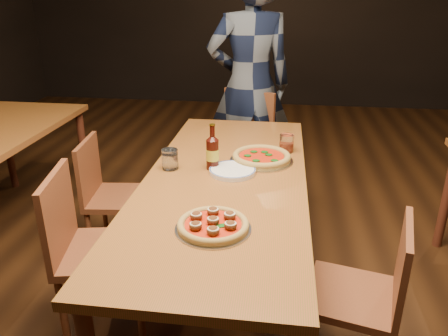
# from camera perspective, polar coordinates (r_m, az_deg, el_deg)

# --- Properties ---
(ground) EXTENTS (9.00, 9.00, 0.00)m
(ground) POSITION_cam_1_polar(r_m,az_deg,el_deg) (2.58, 0.16, -16.61)
(ground) COLOR black
(table_main) EXTENTS (0.80, 2.00, 0.75)m
(table_main) POSITION_cam_1_polar(r_m,az_deg,el_deg) (2.22, 0.17, -2.89)
(table_main) COLOR brown
(table_main) RESTS_ON ground
(chair_main_nw) EXTENTS (0.49, 0.49, 0.89)m
(chair_main_nw) POSITION_cam_1_polar(r_m,az_deg,el_deg) (2.23, -15.34, -10.38)
(chair_main_nw) COLOR brown
(chair_main_nw) RESTS_ON ground
(chair_main_sw) EXTENTS (0.42, 0.42, 0.82)m
(chair_main_sw) POSITION_cam_1_polar(r_m,az_deg,el_deg) (2.83, -13.46, -3.66)
(chair_main_sw) COLOR brown
(chair_main_sw) RESTS_ON ground
(chair_main_e) EXTENTS (0.46, 0.46, 0.81)m
(chair_main_e) POSITION_cam_1_polar(r_m,az_deg,el_deg) (2.03, 16.39, -15.58)
(chair_main_e) COLOR brown
(chair_main_e) RESTS_ON ground
(chair_end) EXTENTS (0.57, 0.57, 0.93)m
(chair_end) POSITION_cam_1_polar(r_m,az_deg,el_deg) (3.38, 1.64, 2.40)
(chair_end) COLOR brown
(chair_end) RESTS_ON ground
(pizza_meatball) EXTENTS (0.30, 0.30, 0.06)m
(pizza_meatball) POSITION_cam_1_polar(r_m,az_deg,el_deg) (1.72, -1.44, -7.39)
(pizza_meatball) COLOR #B7B7BF
(pizza_meatball) RESTS_ON table_main
(pizza_margherita) EXTENTS (0.34, 0.34, 0.05)m
(pizza_margherita) POSITION_cam_1_polar(r_m,az_deg,el_deg) (2.39, 4.92, 1.41)
(pizza_margherita) COLOR #B7B7BF
(pizza_margherita) RESTS_ON table_main
(plate_stack) EXTENTS (0.24, 0.24, 0.02)m
(plate_stack) POSITION_cam_1_polar(r_m,az_deg,el_deg) (2.23, 1.11, -0.37)
(plate_stack) COLOR white
(plate_stack) RESTS_ON table_main
(beer_bottle) EXTENTS (0.07, 0.07, 0.24)m
(beer_bottle) POSITION_cam_1_polar(r_m,az_deg,el_deg) (2.26, -1.51, 1.91)
(beer_bottle) COLOR black
(beer_bottle) RESTS_ON table_main
(water_glass) EXTENTS (0.08, 0.08, 0.11)m
(water_glass) POSITION_cam_1_polar(r_m,az_deg,el_deg) (2.29, -7.07, 1.14)
(water_glass) COLOR white
(water_glass) RESTS_ON table_main
(amber_glass) EXTENTS (0.08, 0.08, 0.10)m
(amber_glass) POSITION_cam_1_polar(r_m,az_deg,el_deg) (2.53, 8.17, 3.22)
(amber_glass) COLOR #B03913
(amber_glass) RESTS_ON table_main
(diner) EXTENTS (0.77, 0.61, 1.84)m
(diner) POSITION_cam_1_polar(r_m,az_deg,el_deg) (3.45, 3.36, 10.62)
(diner) COLOR black
(diner) RESTS_ON ground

